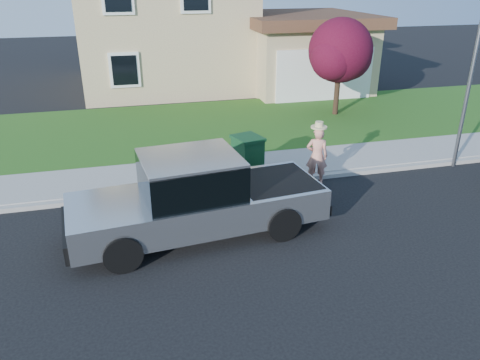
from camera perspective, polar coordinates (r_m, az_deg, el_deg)
name	(u,v)px	position (r m, az deg, el deg)	size (l,w,h in m)	color
ground	(250,242)	(10.37, 1.29, -7.59)	(80.00, 80.00, 0.00)	black
curb	(257,183)	(13.06, 2.11, -0.34)	(40.00, 0.20, 0.12)	gray
sidewalk	(247,168)	(14.02, 0.85, 1.50)	(40.00, 2.00, 0.15)	gray
lawn	(217,125)	(18.16, -2.88, 6.66)	(40.00, 7.00, 0.10)	#244D16
house	(190,22)	(25.27, -6.13, 18.64)	(14.00, 11.30, 6.85)	tan
pickup_truck	(197,198)	(10.35, -5.27, -2.22)	(5.90, 2.52, 1.88)	black
woman	(317,155)	(13.02, 9.37, 3.04)	(0.70, 0.58, 1.80)	#E4937D
ornamental_tree	(341,53)	(19.43, 12.20, 14.84)	(2.78, 2.51, 3.81)	black
trash_bin	(248,156)	(13.09, 0.93, 2.94)	(0.91, 0.98, 1.16)	#0F391B
street_lamp	(473,76)	(15.04, 26.50, 11.24)	(0.40, 0.62, 4.82)	slate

